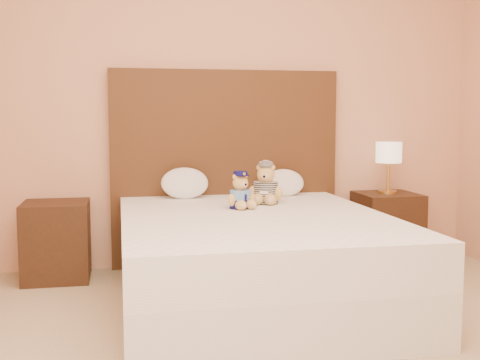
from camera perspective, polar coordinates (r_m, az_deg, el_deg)
The scene contains 9 objects.
bed at distance 3.73m, azimuth 1.37°, elevation -7.47°, with size 1.60×2.00×0.55m.
headboard at distance 4.64m, azimuth -1.37°, elevation 1.12°, with size 1.75×0.08×1.50m, color #452714.
nightstand_left at distance 4.45m, azimuth -17.00°, elevation -5.53°, with size 0.45×0.45×0.55m, color #351B11.
nightstand_right at distance 4.88m, azimuth 13.75°, elevation -4.44°, with size 0.45×0.45×0.55m, color #351B11.
lamp at distance 4.81m, azimuth 13.92°, elevation 2.30°, with size 0.20×0.20×0.40m.
teddy_police at distance 3.91m, azimuth 0.04°, elevation -0.97°, with size 0.21×0.20×0.24m, color tan, non-canonical shape.
teddy_prisoner at distance 4.14m, azimuth 2.45°, elevation -0.33°, with size 0.25×0.24×0.28m, color tan, non-canonical shape.
pillow_left at distance 4.42m, azimuth -5.26°, elevation -0.15°, with size 0.35×0.22×0.25m, color white.
pillow_right at distance 4.56m, azimuth 4.20°, elevation -0.12°, with size 0.31×0.20×0.22m, color white.
Camera 1 is at (-0.80, -2.34, 1.14)m, focal length 45.00 mm.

